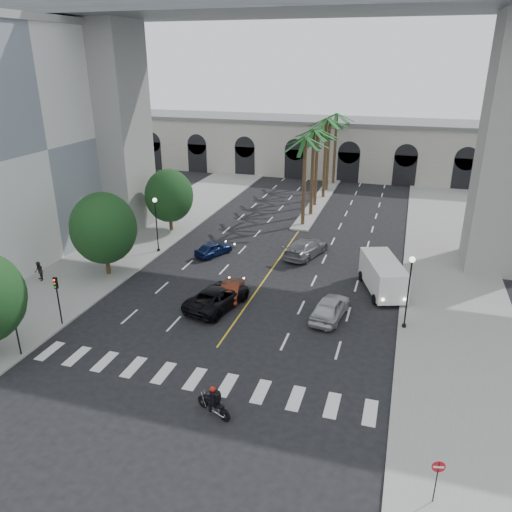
# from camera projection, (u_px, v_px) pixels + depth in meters

# --- Properties ---
(ground) EXTENTS (140.00, 140.00, 0.00)m
(ground) POSITION_uv_depth(u_px,v_px,m) (205.00, 365.00, 30.23)
(ground) COLOR black
(ground) RESTS_ON ground
(sidewalk_left) EXTENTS (8.00, 100.00, 0.15)m
(sidewalk_left) POSITION_uv_depth(u_px,v_px,m) (120.00, 251.00, 47.61)
(sidewalk_left) COLOR gray
(sidewalk_left) RESTS_ON ground
(sidewalk_right) EXTENTS (8.00, 100.00, 0.15)m
(sidewalk_right) POSITION_uv_depth(u_px,v_px,m) (454.00, 292.00, 39.40)
(sidewalk_right) COLOR gray
(sidewalk_right) RESTS_ON ground
(median) EXTENTS (2.00, 24.00, 0.20)m
(median) POSITION_uv_depth(u_px,v_px,m) (319.00, 201.00, 63.90)
(median) COLOR gray
(median) RESTS_ON ground
(pier_building) EXTENTS (71.00, 10.50, 8.50)m
(pier_building) POSITION_uv_depth(u_px,v_px,m) (340.00, 147.00, 77.42)
(pier_building) COLOR beige
(pier_building) RESTS_ON ground
(bridge) EXTENTS (75.00, 13.00, 26.00)m
(bridge) POSITION_uv_depth(u_px,v_px,m) (335.00, 42.00, 41.91)
(bridge) COLOR gray
(bridge) RESTS_ON ground
(palm_a) EXTENTS (3.20, 3.20, 10.30)m
(palm_a) POSITION_uv_depth(u_px,v_px,m) (306.00, 142.00, 51.68)
(palm_a) COLOR #47331E
(palm_a) RESTS_ON ground
(palm_b) EXTENTS (3.20, 3.20, 10.60)m
(palm_b) POSITION_uv_depth(u_px,v_px,m) (314.00, 134.00, 55.09)
(palm_b) COLOR #47331E
(palm_b) RESTS_ON ground
(palm_c) EXTENTS (3.20, 3.20, 10.10)m
(palm_c) POSITION_uv_depth(u_px,v_px,m) (318.00, 133.00, 58.89)
(palm_c) COLOR #47331E
(palm_c) RESTS_ON ground
(palm_d) EXTENTS (3.20, 3.20, 10.90)m
(palm_d) POSITION_uv_depth(u_px,v_px,m) (327.00, 123.00, 62.07)
(palm_d) COLOR #47331E
(palm_d) RESTS_ON ground
(palm_e) EXTENTS (3.20, 3.20, 10.40)m
(palm_e) POSITION_uv_depth(u_px,v_px,m) (330.00, 123.00, 65.86)
(palm_e) COLOR #47331E
(palm_e) RESTS_ON ground
(palm_f) EXTENTS (3.20, 3.20, 10.70)m
(palm_f) POSITION_uv_depth(u_px,v_px,m) (337.00, 118.00, 69.22)
(palm_f) COLOR #47331E
(palm_f) RESTS_ON ground
(street_tree_mid) EXTENTS (5.44, 5.44, 7.21)m
(street_tree_mid) POSITION_uv_depth(u_px,v_px,m) (104.00, 228.00, 41.09)
(street_tree_mid) COLOR #382616
(street_tree_mid) RESTS_ON ground
(street_tree_far) EXTENTS (5.04, 5.04, 6.68)m
(street_tree_far) POSITION_uv_depth(u_px,v_px,m) (169.00, 196.00, 51.85)
(street_tree_far) COLOR #382616
(street_tree_far) RESTS_ON ground
(lamp_post_left_far) EXTENTS (0.40, 0.40, 5.35)m
(lamp_post_left_far) POSITION_uv_depth(u_px,v_px,m) (156.00, 220.00, 46.34)
(lamp_post_left_far) COLOR black
(lamp_post_left_far) RESTS_ON ground
(lamp_post_right) EXTENTS (0.40, 0.40, 5.35)m
(lamp_post_right) POSITION_uv_depth(u_px,v_px,m) (409.00, 286.00, 33.01)
(lamp_post_right) COLOR black
(lamp_post_right) RESTS_ON ground
(traffic_signal_near) EXTENTS (0.25, 0.18, 3.65)m
(traffic_signal_near) POSITION_uv_depth(u_px,v_px,m) (14.00, 321.00, 30.17)
(traffic_signal_near) COLOR black
(traffic_signal_near) RESTS_ON ground
(traffic_signal_far) EXTENTS (0.25, 0.18, 3.65)m
(traffic_signal_far) POSITION_uv_depth(u_px,v_px,m) (57.00, 293.00, 33.72)
(traffic_signal_far) COLOR black
(traffic_signal_far) RESTS_ON ground
(motorcycle_rider) EXTENTS (2.17, 1.09, 1.69)m
(motorcycle_rider) POSITION_uv_depth(u_px,v_px,m) (214.00, 402.00, 25.76)
(motorcycle_rider) COLOR black
(motorcycle_rider) RESTS_ON ground
(car_a) EXTENTS (2.59, 4.99, 1.62)m
(car_a) POSITION_uv_depth(u_px,v_px,m) (330.00, 308.00, 35.38)
(car_a) COLOR #AEAFB3
(car_a) RESTS_ON ground
(car_b) EXTENTS (2.08, 4.23, 1.33)m
(car_b) POSITION_uv_depth(u_px,v_px,m) (232.00, 289.00, 38.46)
(car_b) COLOR #572011
(car_b) RESTS_ON ground
(car_c) EXTENTS (4.06, 6.41, 1.65)m
(car_c) POSITION_uv_depth(u_px,v_px,m) (218.00, 297.00, 36.94)
(car_c) COLOR black
(car_c) RESTS_ON ground
(car_d) EXTENTS (3.84, 6.12, 1.65)m
(car_d) POSITION_uv_depth(u_px,v_px,m) (306.00, 248.00, 46.41)
(car_d) COLOR slate
(car_d) RESTS_ON ground
(car_e) EXTENTS (3.05, 4.18, 1.32)m
(car_e) POSITION_uv_depth(u_px,v_px,m) (214.00, 249.00, 46.64)
(car_e) COLOR #0D1940
(car_e) RESTS_ON ground
(cargo_van) EXTENTS (4.18, 6.56, 2.62)m
(cargo_van) POSITION_uv_depth(u_px,v_px,m) (383.00, 275.00, 39.07)
(cargo_van) COLOR white
(cargo_van) RESTS_ON ground
(pedestrian_b) EXTENTS (1.01, 0.99, 1.64)m
(pedestrian_b) POSITION_uv_depth(u_px,v_px,m) (39.00, 271.00, 40.95)
(pedestrian_b) COLOR black
(pedestrian_b) RESTS_ON sidewalk_left
(do_not_enter_sign) EXTENTS (0.55, 0.15, 2.30)m
(do_not_enter_sign) POSITION_uv_depth(u_px,v_px,m) (437.00, 473.00, 20.22)
(do_not_enter_sign) COLOR black
(do_not_enter_sign) RESTS_ON ground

